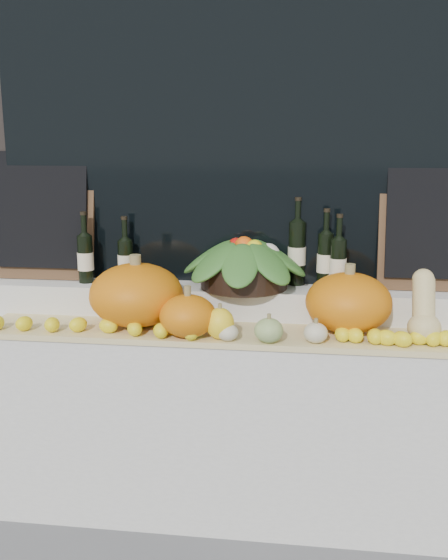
% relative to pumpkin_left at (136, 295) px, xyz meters
% --- Properties ---
extents(storefront_facade, '(7.00, 0.94, 4.50)m').
position_rel_pumpkin_left_xyz_m(storefront_facade, '(0.39, 0.80, 1.20)').
color(storefront_facade, beige).
rests_on(storefront_facade, ground).
extents(display_sill, '(2.30, 0.55, 0.88)m').
position_rel_pumpkin_left_xyz_m(display_sill, '(0.39, 0.08, -0.60)').
color(display_sill, silver).
rests_on(display_sill, ground).
extents(rear_tier, '(2.30, 0.25, 0.16)m').
position_rel_pumpkin_left_xyz_m(rear_tier, '(0.39, 0.23, -0.08)').
color(rear_tier, silver).
rests_on(rear_tier, display_sill).
extents(straw_bedding, '(2.10, 0.32, 0.02)m').
position_rel_pumpkin_left_xyz_m(straw_bedding, '(0.39, -0.04, -0.15)').
color(straw_bedding, tan).
rests_on(straw_bedding, display_sill).
extents(pumpkin_left, '(0.53, 0.53, 0.28)m').
position_rel_pumpkin_left_xyz_m(pumpkin_left, '(0.00, 0.00, 0.00)').
color(pumpkin_left, orange).
rests_on(pumpkin_left, straw_bedding).
extents(pumpkin_right, '(0.44, 0.44, 0.25)m').
position_rel_pumpkin_left_xyz_m(pumpkin_right, '(0.92, 0.03, -0.01)').
color(pumpkin_right, orange).
rests_on(pumpkin_right, straw_bedding).
extents(pumpkin_center, '(0.31, 0.31, 0.18)m').
position_rel_pumpkin_left_xyz_m(pumpkin_center, '(0.25, -0.13, -0.05)').
color(pumpkin_center, orange).
rests_on(pumpkin_center, straw_bedding).
extents(butternut_squash, '(0.13, 0.20, 0.29)m').
position_rel_pumpkin_left_xyz_m(butternut_squash, '(1.22, -0.05, -0.01)').
color(butternut_squash, '#DBC381').
rests_on(butternut_squash, straw_bedding).
extents(decorative_gourds, '(0.60, 0.15, 0.15)m').
position_rel_pumpkin_left_xyz_m(decorative_gourds, '(0.47, -0.15, -0.09)').
color(decorative_gourds, '#326C20').
rests_on(decorative_gourds, straw_bedding).
extents(lemon_heap, '(2.20, 0.16, 0.06)m').
position_rel_pumpkin_left_xyz_m(lemon_heap, '(0.39, -0.15, -0.11)').
color(lemon_heap, yellow).
rests_on(lemon_heap, straw_bedding).
extents(produce_bowl, '(0.61, 0.61, 0.25)m').
position_rel_pumpkin_left_xyz_m(produce_bowl, '(0.45, 0.22, 0.12)').
color(produce_bowl, black).
rests_on(produce_bowl, rear_tier).
extents(wine_bottle_far_left, '(0.08, 0.08, 0.34)m').
position_rel_pumpkin_left_xyz_m(wine_bottle_far_left, '(-0.30, 0.22, 0.11)').
color(wine_bottle_far_left, black).
rests_on(wine_bottle_far_left, rear_tier).
extents(wine_bottle_near_left, '(0.08, 0.08, 0.32)m').
position_rel_pumpkin_left_xyz_m(wine_bottle_near_left, '(-0.12, 0.25, 0.10)').
color(wine_bottle_near_left, black).
rests_on(wine_bottle_near_left, rear_tier).
extents(wine_bottle_tall, '(0.08, 0.08, 0.41)m').
position_rel_pumpkin_left_xyz_m(wine_bottle_tall, '(0.69, 0.30, 0.15)').
color(wine_bottle_tall, black).
rests_on(wine_bottle_tall, rear_tier).
extents(wine_bottle_near_right, '(0.08, 0.08, 0.37)m').
position_rel_pumpkin_left_xyz_m(wine_bottle_near_right, '(0.82, 0.25, 0.13)').
color(wine_bottle_near_right, black).
rests_on(wine_bottle_near_right, rear_tier).
extents(wine_bottle_far_right, '(0.08, 0.08, 0.35)m').
position_rel_pumpkin_left_xyz_m(wine_bottle_far_right, '(0.88, 0.21, 0.12)').
color(wine_bottle_far_right, black).
rests_on(wine_bottle_far_right, rear_tier).
extents(chalkboard_left, '(0.50, 0.14, 0.61)m').
position_rel_pumpkin_left_xyz_m(chalkboard_left, '(-0.53, 0.29, 0.32)').
color(chalkboard_left, '#4C331E').
rests_on(chalkboard_left, rear_tier).
extents(chalkboard_right, '(0.50, 0.14, 0.61)m').
position_rel_pumpkin_left_xyz_m(chalkboard_right, '(1.31, 0.29, 0.32)').
color(chalkboard_right, '#4C331E').
rests_on(chalkboard_right, rear_tier).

